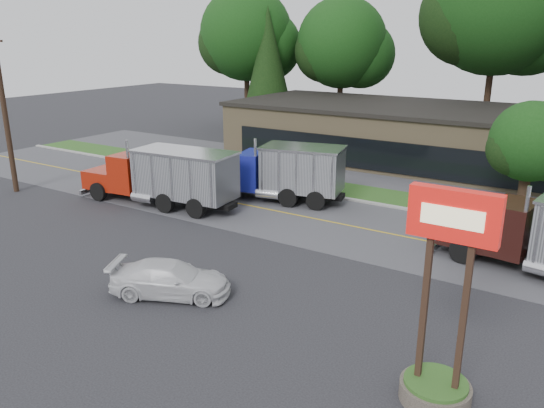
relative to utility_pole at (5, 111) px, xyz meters
The scene contains 17 objects.
ground 19.03m from the utility_pole, 11.00° to the right, with size 140.00×140.00×0.00m, color #36363C.
road 19.50m from the utility_pole, 16.99° to the left, with size 60.00×8.00×0.02m, color slate.
center_line 19.50m from the utility_pole, 16.99° to the left, with size 60.00×0.12×0.01m, color gold.
curb 21.07m from the utility_pole, 28.32° to the left, with size 60.00×0.30×0.12m, color #9E9E99.
grass_verge 21.96m from the utility_pole, 32.57° to the left, with size 60.00×3.40×0.03m, color #234B1A.
far_parking 24.94m from the utility_pole, 42.51° to the left, with size 60.00×7.00×0.02m, color slate.
strip_mall 30.26m from the utility_pole, 48.37° to the left, with size 32.00×12.00×4.00m, color #937D5A.
utility_pole is the anchor object (origin of this frame).
bilo_sign 29.29m from the utility_pole, 11.89° to the right, with size 2.20×1.90×5.95m.
tree_far_a 28.98m from the utility_pole, 93.69° to the left, with size 10.16×9.56×14.49m.
tree_far_b 31.85m from the utility_pole, 75.11° to the left, with size 9.29×8.74×13.25m.
tree_far_c 38.42m from the utility_pole, 54.09° to the left, with size 12.83×12.08×18.31m.
evergreen_left 26.63m from the utility_pole, 85.68° to the left, with size 5.44×5.44×12.36m.
tree_verge 30.37m from the utility_pole, 22.37° to the left, with size 4.45×4.19×6.35m.
dump_truck_red 11.15m from the utility_pole, 16.51° to the left, with size 10.19×3.49×3.36m.
dump_truck_blue 17.54m from the utility_pole, 25.93° to the left, with size 8.26×4.20×3.36m.
rally_car 19.48m from the utility_pole, 16.15° to the right, with size 1.85×4.56×1.32m, color silver.
Camera 1 is at (13.33, -15.11, 9.42)m, focal length 35.00 mm.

